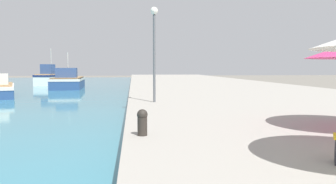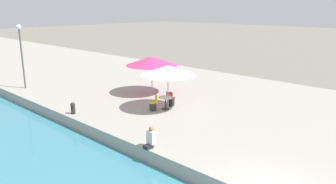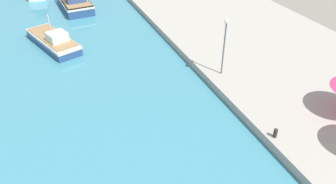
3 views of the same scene
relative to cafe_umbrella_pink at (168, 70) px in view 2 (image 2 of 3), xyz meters
name	(u,v)px [view 2 (image 2 of 3)]	position (x,y,z in m)	size (l,w,h in m)	color
quay_promenade	(17,58)	(3.26, 28.36, -2.60)	(16.00, 90.00, 0.65)	#A39E93
cafe_umbrella_pink	(168,70)	(0.00, 0.00, 0.00)	(3.17, 3.17, 2.55)	#B7B7B7
cafe_umbrella_white	(152,61)	(1.86, 3.23, -0.04)	(3.48, 3.48, 2.54)	#B7B7B7
cafe_table	(166,100)	(-0.20, 0.01, -1.74)	(0.80, 0.80, 0.74)	#333338
cafe_chair_left	(171,101)	(0.49, 0.24, -1.95)	(0.54, 0.52, 0.91)	#2D2D33
cafe_chair_right	(153,105)	(-0.82, 0.39, -1.95)	(0.58, 0.57, 0.91)	#2D2D33
person_at_quay	(151,138)	(-4.45, -3.16, -1.87)	(0.50, 0.36, 0.92)	#232328
mooring_bollard	(73,108)	(-4.27, 3.20, -1.92)	(0.26, 0.26, 0.65)	#2D2823
lamppost	(21,45)	(-3.46, 11.00, 0.82)	(0.36, 0.36, 4.56)	#565B60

